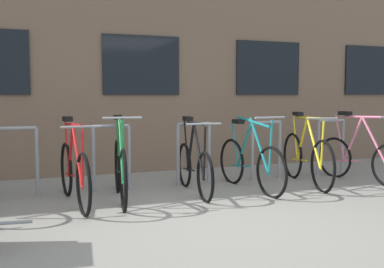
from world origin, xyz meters
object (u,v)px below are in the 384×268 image
object	(u,v)px
bicycle_pink	(361,157)
bicycle_green	(120,168)
bicycle_red	(74,172)
bicycle_black	(194,166)
bicycle_yellow	(306,157)
bicycle_teal	(250,162)

from	to	relation	value
bicycle_pink	bicycle_green	bearing A→B (deg)	178.34
bicycle_green	bicycle_red	distance (m)	0.56
bicycle_black	bicycle_red	size ratio (longest dim) A/B	0.90
bicycle_green	bicycle_red	size ratio (longest dim) A/B	0.98
bicycle_pink	bicycle_red	world-z (taller)	bicycle_pink
bicycle_yellow	bicycle_teal	bearing A→B (deg)	-176.43
bicycle_teal	bicycle_black	world-z (taller)	bicycle_teal
bicycle_red	bicycle_teal	bearing A→B (deg)	0.09
bicycle_black	bicycle_green	bearing A→B (deg)	-177.89
bicycle_pink	bicycle_teal	bearing A→B (deg)	177.47
bicycle_green	bicycle_red	xyz separation A→B (m)	(-0.56, -0.03, -0.01)
bicycle_yellow	bicycle_pink	bearing A→B (deg)	-9.13
bicycle_green	bicycle_yellow	distance (m)	2.77
bicycle_black	bicycle_teal	bearing A→B (deg)	-4.33
bicycle_green	bicycle_red	world-z (taller)	bicycle_green
bicycle_yellow	bicycle_red	size ratio (longest dim) A/B	0.99
bicycle_teal	bicycle_black	xyz separation A→B (m)	(-0.81, 0.06, -0.01)
bicycle_pink	bicycle_black	distance (m)	2.65
bicycle_teal	bicycle_pink	distance (m)	1.84
bicycle_yellow	bicycle_red	distance (m)	3.33
bicycle_green	bicycle_teal	bearing A→B (deg)	-0.77
bicycle_green	bicycle_black	xyz separation A→B (m)	(1.00, 0.04, -0.03)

